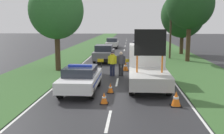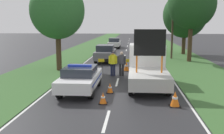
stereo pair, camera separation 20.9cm
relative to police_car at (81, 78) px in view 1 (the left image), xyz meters
name	(u,v)px [view 1 (the left image)]	position (x,y,z in m)	size (l,w,h in m)	color
ground_plane	(116,89)	(1.83, 0.66, -0.74)	(160.00, 160.00, 0.00)	#28282B
lane_markings	(123,56)	(1.83, 15.36, -0.73)	(7.22, 68.62, 0.01)	silver
grass_verge_left	(79,51)	(-4.19, 20.66, -0.72)	(4.73, 120.00, 0.03)	#38602D
grass_verge_right	(170,52)	(7.85, 20.66, -0.72)	(4.73, 120.00, 0.03)	#38602D
police_car	(81,78)	(0.00, 0.00, 0.00)	(1.82, 4.50, 1.48)	white
work_truck	(147,66)	(3.66, 1.75, 0.39)	(2.15, 5.24, 3.34)	white
road_barrier	(116,62)	(1.62, 5.28, 0.15)	(2.74, 0.08, 1.08)	black
police_officer	(112,61)	(1.40, 4.40, 0.28)	(0.61, 0.39, 1.71)	#191E38
pedestrian_civilian	(121,62)	(2.00, 4.39, 0.26)	(0.61, 0.39, 1.71)	#232326
traffic_cone_near_police	(110,88)	(1.60, -0.18, -0.48)	(0.38, 0.38, 0.53)	black
traffic_cone_centre_front	(176,99)	(4.68, -2.24, -0.40)	(0.50, 0.50, 0.69)	black
traffic_cone_near_truck	(126,66)	(2.29, 6.43, -0.39)	(0.52, 0.52, 0.71)	black
traffic_cone_behind_barrier	(104,98)	(1.46, -2.11, -0.47)	(0.39, 0.39, 0.54)	black
queued_car_suv_grey	(104,53)	(0.13, 11.42, 0.07)	(1.79, 4.50, 1.60)	slate
queued_car_wagon_maroon	(139,47)	(3.73, 18.80, 0.02)	(1.85, 4.38, 1.49)	maroon
queued_car_van_white	(112,43)	(-0.07, 25.75, 0.02)	(1.72, 4.38, 1.48)	silver
roadside_tree_near_left	(183,15)	(8.75, 18.07, 3.87)	(5.07, 5.07, 7.28)	#42301E
roadside_tree_near_right	(190,4)	(8.18, 11.92, 4.66)	(4.44, 4.44, 7.76)	#42301E
roadside_tree_mid_left	(56,11)	(-2.95, 6.15, 3.85)	(4.11, 4.11, 6.77)	#42301E
utility_pole	(171,21)	(6.77, 13.87, 3.17)	(1.20, 0.20, 7.59)	#473828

